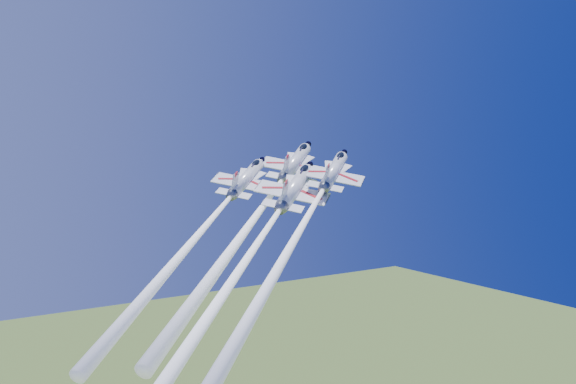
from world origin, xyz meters
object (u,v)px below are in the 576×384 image
jet_right (298,233)px  jet_slot (236,275)px  jet_lead (256,216)px  jet_left (202,230)px

jet_right → jet_slot: size_ratio=0.83×
jet_right → jet_slot: jet_slot is taller
jet_lead → jet_left: jet_lead is taller
jet_right → jet_slot: bearing=-118.0°
jet_lead → jet_slot: size_ratio=0.83×
jet_lead → jet_left: bearing=-124.3°
jet_right → jet_left: bearing=-179.1°
jet_slot → jet_lead: bearing=98.9°
jet_lead → jet_slot: jet_lead is taller
jet_lead → jet_right: bearing=-43.5°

